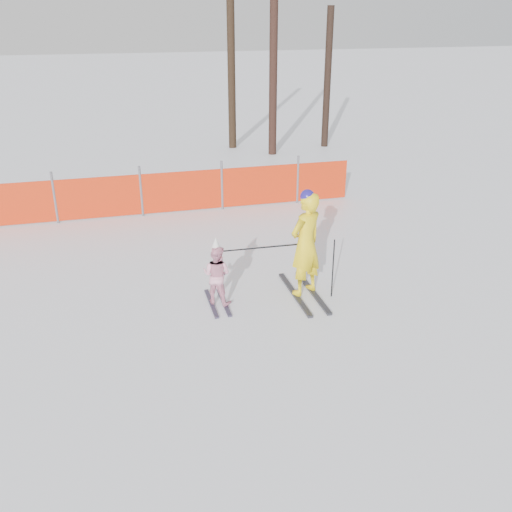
{
  "coord_description": "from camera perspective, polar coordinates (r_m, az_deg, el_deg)",
  "views": [
    {
      "loc": [
        -2.16,
        -7.75,
        4.75
      ],
      "look_at": [
        0.0,
        0.5,
        1.0
      ],
      "focal_mm": 40.0,
      "sensor_mm": 36.0,
      "label": 1
    }
  ],
  "objects": [
    {
      "name": "ground",
      "position": [
        9.34,
        0.78,
        -6.83
      ],
      "size": [
        120.0,
        120.0,
        0.0
      ],
      "primitive_type": "plane",
      "color": "white",
      "rests_on": "ground"
    },
    {
      "name": "adult",
      "position": [
        9.88,
        4.98,
        1.2
      ],
      "size": [
        0.81,
        1.69,
        1.95
      ],
      "color": "black",
      "rests_on": "ground"
    },
    {
      "name": "child",
      "position": [
        9.71,
        -3.95,
        -1.83
      ],
      "size": [
        0.65,
        1.03,
        1.24
      ],
      "color": "black",
      "rests_on": "ground"
    },
    {
      "name": "ski_poles",
      "position": [
        9.82,
        3.85,
        -0.13
      ],
      "size": [
        1.9,
        0.27,
        1.09
      ],
      "color": "black",
      "rests_on": "ground"
    },
    {
      "name": "tree_trunks",
      "position": [
        20.43,
        1.45,
        19.01
      ],
      "size": [
        3.58,
        1.6,
        6.66
      ],
      "color": "black",
      "rests_on": "ground"
    }
  ]
}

